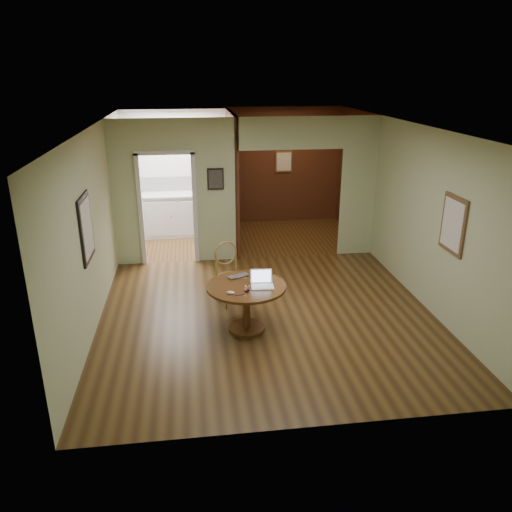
{
  "coord_description": "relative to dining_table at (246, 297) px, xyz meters",
  "views": [
    {
      "loc": [
        -1.07,
        -6.62,
        3.5
      ],
      "look_at": [
        -0.21,
        -0.2,
        1.06
      ],
      "focal_mm": 35.0,
      "sensor_mm": 36.0,
      "label": 1
    }
  ],
  "objects": [
    {
      "name": "room_shell",
      "position": [
        -0.1,
        3.45,
        0.77
      ],
      "size": [
        5.2,
        7.5,
        5.0
      ],
      "color": "white",
      "rests_on": "ground"
    },
    {
      "name": "closed_laptop",
      "position": [
        -0.06,
        0.27,
        0.19
      ],
      "size": [
        0.37,
        0.31,
        0.02
      ],
      "primitive_type": "imported",
      "rotation": [
        0.0,
        0.0,
        0.43
      ],
      "color": "#A7A7AC",
      "rests_on": "dining_table"
    },
    {
      "name": "wine_glass",
      "position": [
        -0.01,
        -0.21,
        0.23
      ],
      "size": [
        0.08,
        0.08,
        0.09
      ],
      "primitive_type": null,
      "color": "white",
      "rests_on": "dining_table"
    },
    {
      "name": "grocery_bag",
      "position": [
        -0.24,
        4.55,
        0.58
      ],
      "size": [
        0.33,
        0.29,
        0.3
      ],
      "primitive_type": "ellipsoid",
      "rotation": [
        0.0,
        0.0,
        0.12
      ],
      "color": "beige",
      "rests_on": "kitchen_cabinet"
    },
    {
      "name": "kitchen_cabinet",
      "position": [
        -0.98,
        4.55,
        -0.04
      ],
      "size": [
        2.06,
        0.6,
        0.94
      ],
      "color": "silver",
      "rests_on": "ground"
    },
    {
      "name": "pen",
      "position": [
        -0.13,
        -0.31,
        0.18
      ],
      "size": [
        0.14,
        0.04,
        0.01
      ],
      "primitive_type": "cylinder",
      "rotation": [
        0.0,
        1.57,
        0.2
      ],
      "color": "navy",
      "rests_on": "dining_table"
    },
    {
      "name": "open_laptop",
      "position": [
        0.21,
        -0.04,
        0.24
      ],
      "size": [
        0.32,
        0.28,
        0.22
      ],
      "rotation": [
        0.0,
        0.0,
        -0.06
      ],
      "color": "white",
      "rests_on": "dining_table"
    },
    {
      "name": "dining_table",
      "position": [
        0.0,
        0.0,
        0.0
      ],
      "size": [
        1.11,
        1.11,
        0.69
      ],
      "rotation": [
        0.0,
        0.0,
        0.23
      ],
      "color": "brown",
      "rests_on": "ground"
    },
    {
      "name": "floor",
      "position": [
        0.37,
        0.35,
        -0.51
      ],
      "size": [
        5.0,
        5.0,
        0.0
      ],
      "primitive_type": "plane",
      "color": "#3F2712",
      "rests_on": "ground"
    },
    {
      "name": "chair",
      "position": [
        -0.17,
        0.95,
        0.04
      ],
      "size": [
        0.54,
        0.54,
        0.99
      ],
      "rotation": [
        0.0,
        0.0,
        0.36
      ],
      "color": "olive",
      "rests_on": "ground"
    },
    {
      "name": "mouse",
      "position": [
        -0.24,
        -0.27,
        0.2
      ],
      "size": [
        0.12,
        0.09,
        0.04
      ],
      "primitive_type": "ellipsoid",
      "rotation": [
        0.0,
        0.0,
        -0.31
      ],
      "color": "white",
      "rests_on": "dining_table"
    }
  ]
}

